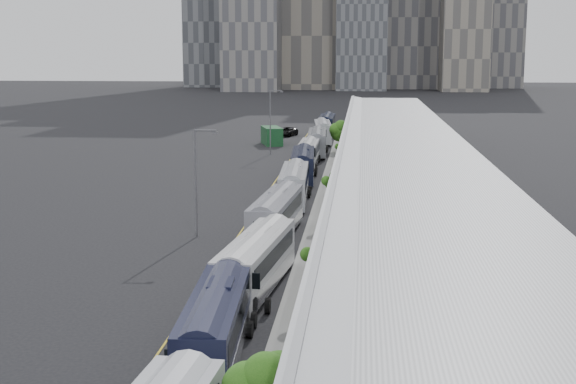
# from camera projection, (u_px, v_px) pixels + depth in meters

# --- Properties ---
(sidewalk) EXTENTS (10.00, 170.00, 0.12)m
(sidewalk) POSITION_uv_depth(u_px,v_px,m) (362.00, 220.00, 73.99)
(sidewalk) COLOR gray
(sidewalk) RESTS_ON ground
(lane_line) EXTENTS (0.12, 160.00, 0.02)m
(lane_line) POSITION_uv_depth(u_px,v_px,m) (250.00, 219.00, 74.96)
(lane_line) COLOR gold
(lane_line) RESTS_ON ground
(depot) EXTENTS (12.45, 160.40, 7.20)m
(depot) POSITION_uv_depth(u_px,v_px,m) (407.00, 184.00, 73.02)
(depot) COLOR gray
(depot) RESTS_ON ground
(bus_1) EXTENTS (3.22, 12.73, 3.69)m
(bus_1) POSITION_uv_depth(u_px,v_px,m) (216.00, 330.00, 40.45)
(bus_1) COLOR black
(bus_1) RESTS_ON ground
(bus_2) EXTENTS (3.94, 13.20, 3.80)m
(bus_2) POSITION_uv_depth(u_px,v_px,m) (256.00, 267.00, 52.23)
(bus_2) COLOR silver
(bus_2) RESTS_ON ground
(bus_3) EXTENTS (3.53, 13.20, 3.82)m
(bus_3) POSITION_uv_depth(u_px,v_px,m) (276.00, 219.00, 67.03)
(bus_3) COLOR gray
(bus_3) RESTS_ON ground
(bus_4) EXTENTS (3.20, 13.19, 3.82)m
(bus_4) POSITION_uv_depth(u_px,v_px,m) (294.00, 188.00, 82.21)
(bus_4) COLOR #B0B2BA
(bus_4) RESTS_ON ground
(bus_5) EXTENTS (3.34, 13.19, 3.82)m
(bus_5) POSITION_uv_depth(u_px,v_px,m) (303.00, 167.00, 96.81)
(bus_5) COLOR black
(bus_5) RESTS_ON ground
(bus_6) EXTENTS (2.73, 12.17, 3.56)m
(bus_6) POSITION_uv_depth(u_px,v_px,m) (309.00, 155.00, 109.28)
(bus_6) COLOR silver
(bus_6) RESTS_ON ground
(bus_7) EXTENTS (3.25, 13.34, 3.87)m
(bus_7) POSITION_uv_depth(u_px,v_px,m) (317.00, 144.00, 120.54)
(bus_7) COLOR slate
(bus_7) RESTS_ON ground
(bus_8) EXTENTS (3.67, 13.22, 3.81)m
(bus_8) POSITION_uv_depth(u_px,v_px,m) (323.00, 133.00, 137.08)
(bus_8) COLOR #ABADB6
(bus_8) RESTS_ON ground
(bus_9) EXTENTS (2.95, 13.25, 3.87)m
(bus_9) POSITION_uv_depth(u_px,v_px,m) (327.00, 126.00, 150.10)
(bus_9) COLOR black
(bus_9) RESTS_ON ground
(tree_0) EXTENTS (2.68, 2.68, 4.49)m
(tree_0) POSITION_uv_depth(u_px,v_px,m) (263.00, 384.00, 30.01)
(tree_0) COLOR black
(tree_0) RESTS_ON ground
(tree_1) EXTENTS (1.19, 1.19, 3.84)m
(tree_1) POSITION_uv_depth(u_px,v_px,m) (316.00, 258.00, 48.36)
(tree_1) COLOR black
(tree_1) RESTS_ON ground
(tree_2) EXTENTS (1.20, 1.20, 4.37)m
(tree_2) POSITION_uv_depth(u_px,v_px,m) (332.00, 184.00, 72.35)
(tree_2) COLOR black
(tree_2) RESTS_ON ground
(tree_3) EXTENTS (1.06, 1.06, 3.82)m
(tree_3) POSITION_uv_depth(u_px,v_px,m) (342.00, 149.00, 102.08)
(tree_3) COLOR black
(tree_3) RESTS_ON ground
(tree_4) EXTENTS (2.95, 2.95, 4.95)m
(tree_4) POSITION_uv_depth(u_px,v_px,m) (340.00, 129.00, 124.74)
(tree_4) COLOR black
(tree_4) RESTS_ON ground
(street_lamp_near) EXTENTS (2.04, 0.22, 9.13)m
(street_lamp_near) POSITION_uv_depth(u_px,v_px,m) (198.00, 176.00, 66.67)
(street_lamp_near) COLOR #59595E
(street_lamp_near) RESTS_ON ground
(street_lamp_far) EXTENTS (2.04, 0.22, 9.75)m
(street_lamp_far) POSITION_uv_depth(u_px,v_px,m) (271.00, 118.00, 120.72)
(street_lamp_far) COLOR #59595E
(street_lamp_far) RESTS_ON ground
(shipping_container) EXTENTS (4.42, 7.00, 2.96)m
(shipping_container) POSITION_uv_depth(u_px,v_px,m) (272.00, 136.00, 134.35)
(shipping_container) COLOR #133F1F
(shipping_container) RESTS_ON ground
(suv) EXTENTS (4.20, 6.38, 1.63)m
(suv) POSITION_uv_depth(u_px,v_px,m) (287.00, 132.00, 147.94)
(suv) COLOR black
(suv) RESTS_ON ground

